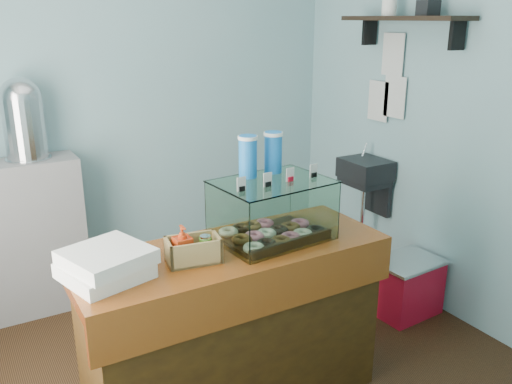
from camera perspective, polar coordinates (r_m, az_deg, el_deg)
ground at (r=3.39m, az=-4.44°, el=-18.46°), size 3.50×3.50×0.00m
room_shell at (r=2.76m, az=-4.88°, el=11.61°), size 3.54×3.04×2.82m
counter at (r=2.94m, az=-2.42°, el=-13.86°), size 1.60×0.60×0.90m
back_shelf at (r=4.07m, az=-24.66°, el=-4.77°), size 1.00×0.32×1.10m
display_case at (r=2.82m, az=1.40°, el=-1.58°), size 0.60×0.46×0.53m
condiment_crate at (r=2.58m, az=-6.83°, el=-5.95°), size 0.27×0.19×0.19m
pastry_boxes at (r=2.51m, az=-15.54°, el=-7.29°), size 0.43×0.42×0.13m
coffee_urn at (r=3.89m, az=-23.31°, el=7.27°), size 0.29×0.29×0.54m
red_cooler at (r=4.01m, az=15.49°, el=-9.52°), size 0.48×0.38×0.40m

